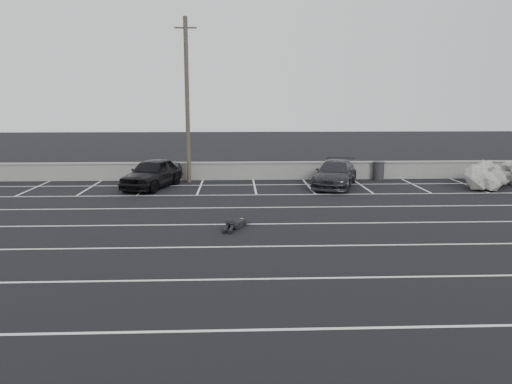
{
  "coord_description": "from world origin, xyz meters",
  "views": [
    {
      "loc": [
        -0.01,
        -15.65,
        4.7
      ],
      "look_at": [
        0.79,
        4.4,
        1.0
      ],
      "focal_mm": 35.0,
      "sensor_mm": 36.0,
      "label": 1
    }
  ],
  "objects_px": {
    "riprap_pile": "(492,178)",
    "skateboard": "(237,223)",
    "car_left": "(152,173)",
    "person": "(238,221)",
    "car_right": "(335,174)",
    "utility_pole": "(187,100)",
    "trash_bin": "(379,171)"
  },
  "relations": [
    {
      "from": "riprap_pile",
      "to": "person",
      "type": "distance_m",
      "value": 16.15
    },
    {
      "from": "riprap_pile",
      "to": "skateboard",
      "type": "height_order",
      "value": "riprap_pile"
    },
    {
      "from": "car_right",
      "to": "trash_bin",
      "type": "distance_m",
      "value": 3.84
    },
    {
      "from": "car_left",
      "to": "utility_pole",
      "type": "relative_size",
      "value": 0.51
    },
    {
      "from": "trash_bin",
      "to": "person",
      "type": "bearing_deg",
      "value": -127.79
    },
    {
      "from": "car_left",
      "to": "utility_pole",
      "type": "bearing_deg",
      "value": 63.95
    },
    {
      "from": "trash_bin",
      "to": "riprap_pile",
      "type": "xyz_separation_m",
      "value": [
        5.46,
        -2.82,
        -0.07
      ]
    },
    {
      "from": "utility_pole",
      "to": "skateboard",
      "type": "distance_m",
      "value": 11.68
    },
    {
      "from": "car_left",
      "to": "person",
      "type": "relative_size",
      "value": 1.96
    },
    {
      "from": "car_right",
      "to": "utility_pole",
      "type": "bearing_deg",
      "value": -173.6
    },
    {
      "from": "trash_bin",
      "to": "riprap_pile",
      "type": "height_order",
      "value": "riprap_pile"
    },
    {
      "from": "riprap_pile",
      "to": "person",
      "type": "height_order",
      "value": "riprap_pile"
    },
    {
      "from": "utility_pole",
      "to": "skateboard",
      "type": "relative_size",
      "value": 10.73
    },
    {
      "from": "car_right",
      "to": "riprap_pile",
      "type": "bearing_deg",
      "value": 15.8
    },
    {
      "from": "trash_bin",
      "to": "car_left",
      "type": "bearing_deg",
      "value": -170.14
    },
    {
      "from": "riprap_pile",
      "to": "car_left",
      "type": "bearing_deg",
      "value": 178.32
    },
    {
      "from": "trash_bin",
      "to": "riprap_pile",
      "type": "bearing_deg",
      "value": -27.27
    },
    {
      "from": "car_right",
      "to": "person",
      "type": "bearing_deg",
      "value": -102.6
    },
    {
      "from": "skateboard",
      "to": "person",
      "type": "bearing_deg",
      "value": -87.06
    },
    {
      "from": "car_left",
      "to": "skateboard",
      "type": "bearing_deg",
      "value": -43.78
    },
    {
      "from": "car_right",
      "to": "utility_pole",
      "type": "height_order",
      "value": "utility_pole"
    },
    {
      "from": "utility_pole",
      "to": "skateboard",
      "type": "height_order",
      "value": "utility_pole"
    },
    {
      "from": "person",
      "to": "skateboard",
      "type": "height_order",
      "value": "person"
    },
    {
      "from": "car_right",
      "to": "skateboard",
      "type": "bearing_deg",
      "value": -103.19
    },
    {
      "from": "car_left",
      "to": "car_right",
      "type": "height_order",
      "value": "car_left"
    },
    {
      "from": "utility_pole",
      "to": "car_left",
      "type": "bearing_deg",
      "value": -133.94
    },
    {
      "from": "car_left",
      "to": "riprap_pile",
      "type": "distance_m",
      "value": 18.55
    },
    {
      "from": "riprap_pile",
      "to": "skateboard",
      "type": "relative_size",
      "value": 6.41
    },
    {
      "from": "car_left",
      "to": "trash_bin",
      "type": "xyz_separation_m",
      "value": [
        13.08,
        2.27,
        -0.25
      ]
    },
    {
      "from": "utility_pole",
      "to": "riprap_pile",
      "type": "xyz_separation_m",
      "value": [
        16.74,
        -2.42,
        -4.21
      ]
    },
    {
      "from": "car_left",
      "to": "riprap_pile",
      "type": "bearing_deg",
      "value": 16.22
    },
    {
      "from": "car_left",
      "to": "person",
      "type": "distance_m",
      "value": 9.83
    }
  ]
}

